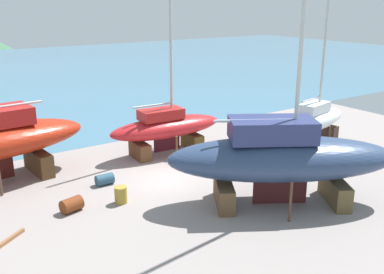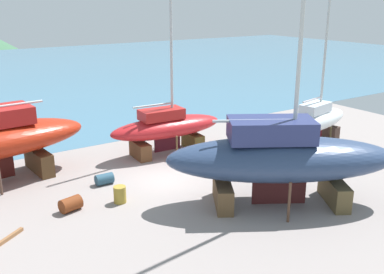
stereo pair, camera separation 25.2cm
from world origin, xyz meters
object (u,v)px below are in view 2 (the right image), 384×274
object	(u,v)px
sailboat_mid_port	(167,127)
barrel_blue_faded	(71,204)
barrel_rust_far	(104,179)
sailboat_large_starboard	(280,157)
sailboat_small_center	(317,121)
barrel_tipped_right	(120,194)

from	to	relation	value
sailboat_mid_port	barrel_blue_faded	distance (m)	8.72
sailboat_mid_port	barrel_rust_far	world-z (taller)	sailboat_mid_port
sailboat_large_starboard	sailboat_mid_port	bearing A→B (deg)	125.23
sailboat_large_starboard	sailboat_mid_port	distance (m)	8.87
sailboat_small_center	sailboat_mid_port	xyz separation A→B (m)	(-8.40, 4.16, -0.03)
sailboat_large_starboard	barrel_blue_faded	distance (m)	9.48
barrel_blue_faded	sailboat_large_starboard	bearing A→B (deg)	-29.26
sailboat_mid_port	barrel_blue_faded	world-z (taller)	sailboat_mid_port
sailboat_large_starboard	barrel_blue_faded	size ratio (longest dim) A/B	19.10
barrel_blue_faded	barrel_rust_far	distance (m)	3.09
barrel_tipped_right	barrel_blue_faded	world-z (taller)	barrel_tipped_right
sailboat_mid_port	barrel_tipped_right	distance (m)	7.22
sailboat_large_starboard	barrel_rust_far	bearing A→B (deg)	162.53
barrel_rust_far	sailboat_small_center	bearing A→B (deg)	-7.63
sailboat_mid_port	barrel_tipped_right	xyz separation A→B (m)	(-5.31, -4.73, -1.26)
sailboat_small_center	sailboat_mid_port	bearing A→B (deg)	141.79
barrel_tipped_right	barrel_rust_far	xyz separation A→B (m)	(0.24, 2.37, -0.11)
sailboat_small_center	barrel_blue_faded	xyz separation A→B (m)	(-15.87, -0.14, -1.37)
sailboat_large_starboard	barrel_rust_far	world-z (taller)	sailboat_large_starboard
sailboat_small_center	barrel_tipped_right	world-z (taller)	sailboat_small_center
sailboat_small_center	barrel_blue_faded	distance (m)	15.93
barrel_blue_faded	sailboat_small_center	bearing A→B (deg)	0.49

